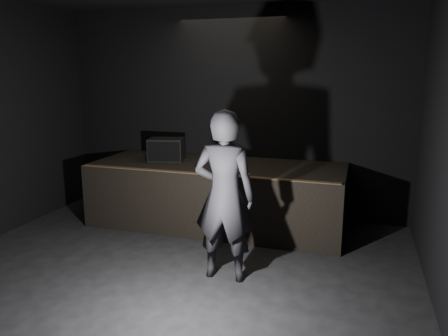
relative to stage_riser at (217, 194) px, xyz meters
name	(u,v)px	position (x,y,z in m)	size (l,w,h in m)	color
ground	(136,307)	(0.00, -2.73, -0.50)	(7.00, 7.00, 0.00)	black
room_walls	(127,116)	(0.00, -2.73, 1.52)	(6.10, 7.10, 3.52)	black
stage_riser	(217,194)	(0.00, 0.00, 0.00)	(4.00, 1.50, 1.00)	black
riser_lip	(201,173)	(0.00, -0.71, 0.51)	(3.92, 0.10, 0.01)	brown
stage_monitor	(166,150)	(-0.89, 0.01, 0.69)	(0.63, 0.52, 0.37)	black
cable	(165,159)	(-0.95, 0.09, 0.51)	(0.02, 0.02, 0.83)	black
laptop	(234,167)	(0.38, -0.32, 0.55)	(0.35, 0.33, 0.20)	white
beer_can	(158,156)	(-0.98, -0.10, 0.59)	(0.08, 0.08, 0.18)	silver
plastic_cup	(227,157)	(0.05, 0.34, 0.55)	(0.08, 0.08, 0.10)	white
wii_remote	(247,175)	(0.67, -0.65, 0.51)	(0.03, 0.14, 0.03)	silver
person	(225,196)	(0.68, -1.76, 0.52)	(0.74, 0.49, 2.03)	black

